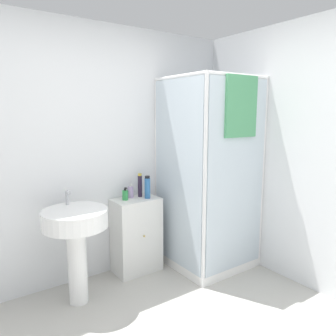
% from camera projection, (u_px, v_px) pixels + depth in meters
% --- Properties ---
extents(wall_back, '(6.40, 0.06, 2.50)m').
position_uv_depth(wall_back, '(80.00, 155.00, 3.14)').
color(wall_back, silver).
rests_on(wall_back, ground_plane).
extents(shower_enclosure, '(0.84, 0.87, 2.02)m').
position_uv_depth(shower_enclosure, '(208.00, 214.00, 3.50)').
color(shower_enclosure, white).
rests_on(shower_enclosure, ground_plane).
extents(vanity_cabinet, '(0.48, 0.32, 0.78)m').
position_uv_depth(vanity_cabinet, '(136.00, 235.00, 3.42)').
color(vanity_cabinet, silver).
rests_on(vanity_cabinet, ground_plane).
extents(sink, '(0.55, 0.55, 0.98)m').
position_uv_depth(sink, '(76.00, 232.00, 2.80)').
color(sink, white).
rests_on(sink, ground_plane).
extents(soap_dispenser, '(0.06, 0.06, 0.13)m').
position_uv_depth(soap_dispenser, '(125.00, 195.00, 3.30)').
color(soap_dispenser, green).
rests_on(soap_dispenser, vanity_cabinet).
extents(shampoo_bottle_tall_black, '(0.04, 0.04, 0.25)m').
position_uv_depth(shampoo_bottle_tall_black, '(140.00, 185.00, 3.42)').
color(shampoo_bottle_tall_black, '#281E33').
rests_on(shampoo_bottle_tall_black, vanity_cabinet).
extents(shampoo_bottle_blue, '(0.06, 0.06, 0.23)m').
position_uv_depth(shampoo_bottle_blue, '(147.00, 187.00, 3.36)').
color(shampoo_bottle_blue, '#2D66A3').
rests_on(shampoo_bottle_blue, vanity_cabinet).
extents(lotion_bottle_white, '(0.06, 0.06, 0.15)m').
position_uv_depth(lotion_bottle_white, '(131.00, 192.00, 3.39)').
color(lotion_bottle_white, '#B299C6').
rests_on(lotion_bottle_white, vanity_cabinet).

